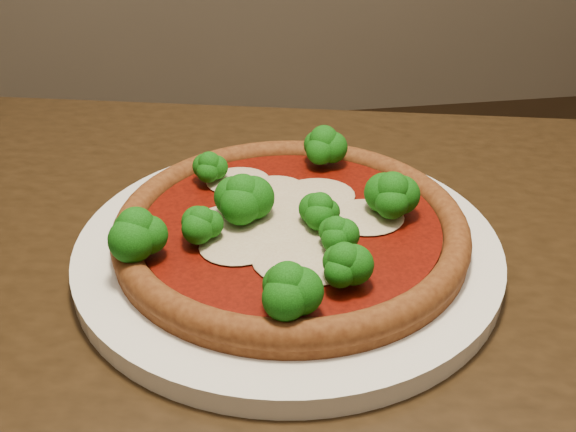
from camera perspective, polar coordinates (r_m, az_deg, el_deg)
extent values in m
cube|color=black|center=(0.52, 0.87, -8.69)|extent=(1.45, 1.06, 0.04)
cylinder|color=white|center=(0.55, 0.00, -2.76)|extent=(0.36, 0.36, 0.02)
cylinder|color=brown|center=(0.54, 0.25, -1.33)|extent=(0.29, 0.29, 0.01)
torus|color=brown|center=(0.54, 0.25, -0.70)|extent=(0.30, 0.30, 0.02)
cylinder|color=#610C04|center=(0.54, 0.25, -0.66)|extent=(0.25, 0.25, 0.00)
ellipsoid|color=beige|center=(0.57, 2.57, 1.88)|extent=(0.07, 0.06, 0.01)
ellipsoid|color=beige|center=(0.53, -5.16, -0.51)|extent=(0.06, 0.06, 0.01)
ellipsoid|color=beige|center=(0.60, -4.46, 3.16)|extent=(0.06, 0.05, 0.00)
ellipsoid|color=beige|center=(0.50, -4.46, -2.61)|extent=(0.06, 0.06, 0.00)
ellipsoid|color=beige|center=(0.54, 6.92, -0.07)|extent=(0.07, 0.06, 0.01)
ellipsoid|color=beige|center=(0.53, -0.33, -0.43)|extent=(0.10, 0.09, 0.01)
ellipsoid|color=beige|center=(0.49, 1.56, -3.66)|extent=(0.08, 0.08, 0.01)
ellipsoid|color=beige|center=(0.58, -1.20, 2.38)|extent=(0.06, 0.05, 0.00)
ellipsoid|color=#167312|center=(0.49, -13.33, -1.15)|extent=(0.05, 0.05, 0.04)
ellipsoid|color=#167312|center=(0.49, 4.30, -1.35)|extent=(0.04, 0.04, 0.03)
ellipsoid|color=#167312|center=(0.45, 5.02, -4.05)|extent=(0.04, 0.04, 0.04)
ellipsoid|color=#167312|center=(0.43, -0.03, -6.17)|extent=(0.05, 0.05, 0.04)
ellipsoid|color=#167312|center=(0.61, 3.20, 6.56)|extent=(0.05, 0.05, 0.04)
ellipsoid|color=#167312|center=(0.59, -7.00, 4.53)|extent=(0.04, 0.04, 0.03)
ellipsoid|color=#167312|center=(0.52, -4.05, 1.90)|extent=(0.05, 0.05, 0.04)
ellipsoid|color=#167312|center=(0.50, -7.67, -0.49)|extent=(0.04, 0.04, 0.03)
ellipsoid|color=#167312|center=(0.52, 2.86, 0.73)|extent=(0.04, 0.04, 0.03)
ellipsoid|color=#167312|center=(0.53, 9.25, 2.14)|extent=(0.05, 0.05, 0.04)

